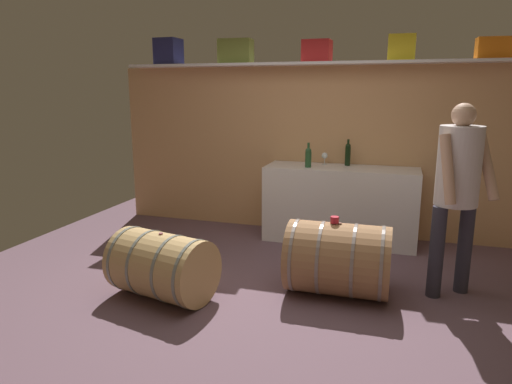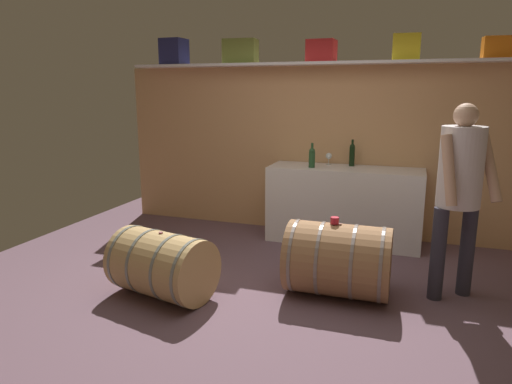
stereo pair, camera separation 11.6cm
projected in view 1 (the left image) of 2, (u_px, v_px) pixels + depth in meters
ground_plane at (282, 276)px, 4.55m from camera, size 6.41×7.50×0.02m
back_wall_panel at (314, 151)px, 5.82m from camera, size 5.21×0.10×2.08m
high_shelf_board at (314, 64)px, 5.45m from camera, size 4.79×0.40×0.03m
toolcase_navy at (169, 52)px, 5.97m from camera, size 0.30×0.30×0.33m
toolcase_olive at (236, 51)px, 5.70m from camera, size 0.43×0.28×0.29m
toolcase_red at (317, 51)px, 5.41m from camera, size 0.33×0.29×0.25m
toolcase_yellow at (401, 48)px, 5.13m from camera, size 0.30×0.26×0.28m
toolcase_orange at (494, 48)px, 4.86m from camera, size 0.36×0.21×0.22m
work_cabinet at (340, 205)px, 5.50m from camera, size 1.78×0.59×0.90m
wine_bottle_green at (308, 157)px, 5.39m from camera, size 0.07×0.07×0.29m
wine_bottle_dark at (348, 154)px, 5.51m from camera, size 0.07×0.07×0.32m
wine_glass at (325, 156)px, 5.61m from camera, size 0.07×0.07×0.15m
wine_barrel_near at (338, 259)px, 4.08m from camera, size 0.90×0.66×0.66m
wine_barrel_far at (162, 266)px, 4.01m from camera, size 0.97×0.75×0.59m
tasting_cup at (335, 220)px, 4.01m from camera, size 0.07×0.07×0.06m
winemaker_pouring at (458, 181)px, 3.91m from camera, size 0.55×0.50×1.69m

